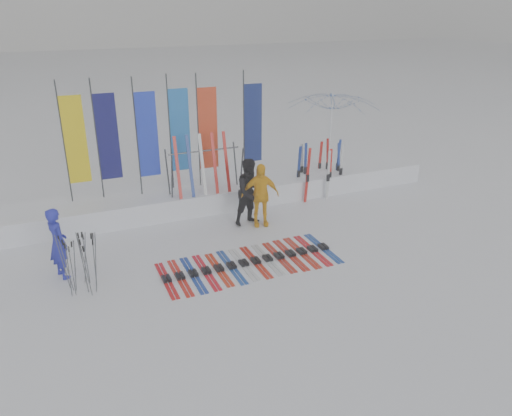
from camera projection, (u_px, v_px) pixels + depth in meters
name	position (u px, v px, depth m)	size (l,w,h in m)	color
ground	(276.00, 278.00, 10.87)	(120.00, 120.00, 0.00)	white
snow_bank	(210.00, 195.00, 14.66)	(14.00, 1.60, 0.60)	white
person_blue	(58.00, 243.00, 10.62)	(0.58, 0.38, 1.60)	#1D23AE
person_black	(250.00, 192.00, 13.19)	(0.88, 0.69, 1.81)	black
person_yellow	(260.00, 195.00, 13.13)	(1.00, 0.42, 1.71)	yellow
tent_canopy	(331.00, 132.00, 17.12)	(3.09, 3.15, 2.84)	white
ski_row	(250.00, 262.00, 11.43)	(4.05, 1.69, 0.07)	red
pole_cluster	(81.00, 263.00, 10.23)	(0.79, 0.72, 1.25)	#595B60
feather_flags	(163.00, 133.00, 13.66)	(5.55, 0.22, 3.20)	#383A3F
ski_rack	(205.00, 165.00, 13.82)	(2.04, 0.80, 1.23)	#383A3F
upright_skis	(321.00, 169.00, 15.43)	(1.54, 1.15, 1.65)	red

